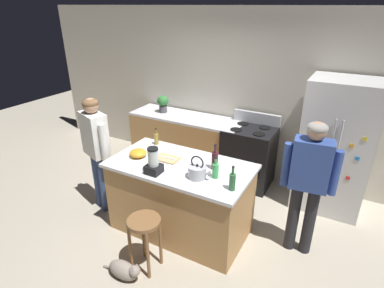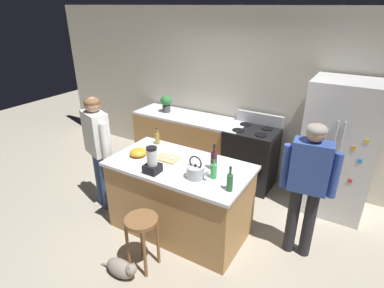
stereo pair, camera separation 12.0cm
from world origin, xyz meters
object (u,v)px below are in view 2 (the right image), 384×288
Objects in this scene: potted_plant at (166,102)px; cutting_board at (167,158)px; refrigerator at (338,149)px; person_by_sink_right at (308,180)px; bottle_soda at (214,170)px; mixing_bowl at (138,152)px; kitchen_island at (180,197)px; person_by_island_left at (98,144)px; bar_stool at (142,229)px; stove_range at (251,157)px; bottle_wine at (214,160)px; bottle_olive_oil at (230,182)px; bottle_vinegar at (157,138)px; cat at (122,268)px; tea_kettle at (196,171)px; chef_knife at (168,158)px; blender_appliance at (152,162)px.

potted_plant reaches higher than cutting_board.
person_by_sink_right is at bearing -98.12° from refrigerator.
mixing_bowl is at bearing 179.99° from bottle_soda.
kitchen_island is 2.23m from refrigerator.
person_by_island_left reaches higher than bar_stool.
stove_range is (-1.22, 0.02, -0.44)m from refrigerator.
bar_stool is 2.17× the size of potted_plant.
bottle_wine is at bearing 10.39° from mixing_bowl.
bottle_olive_oil reaches higher than bottle_soda.
person_by_sink_right reaches higher than cutting_board.
person_by_island_left is at bearing 177.35° from bottle_olive_oil.
mixing_bowl is (0.70, -1.63, -0.12)m from potted_plant.
cat is at bearing -70.86° from bottle_vinegar.
bar_stool is at bearing 65.28° from cat.
refrigerator is 3.59× the size of cat.
bar_stool is at bearing -125.14° from refrigerator.
refrigerator is 6.77× the size of tea_kettle.
cutting_board reaches higher than kitchen_island.
kitchen_island is 0.75m from bar_stool.
kitchen_island is at bearing -10.19° from cutting_board.
person_by_island_left is 1.74m from bottle_soda.
kitchen_island is 6.76× the size of bottle_soda.
person_by_sink_right reaches higher than bottle_olive_oil.
stove_range is 3.79× the size of cutting_board.
chef_knife is (-0.69, 0.11, -0.07)m from bottle_soda.
tea_kettle is 0.92× the size of cutting_board.
bottle_soda is (0.66, 0.24, -0.04)m from blender_appliance.
bottle_wine is 1.47× the size of mixing_bowl.
potted_plant is (-1.16, 2.55, 1.02)m from cat.
bottle_vinegar is (-0.99, 0.24, -0.03)m from bottle_wine.
cutting_board is (-0.57, -1.49, 0.48)m from stove_range.
refrigerator is (1.58, 1.50, 0.45)m from kitchen_island.
bar_stool is 2.70m from potted_plant.
person_by_sink_right reaches higher than tea_kettle.
person_by_sink_right is 5.94× the size of tea_kettle.
tea_kettle is (1.56, -0.05, 0.04)m from person_by_island_left.
bottle_olive_oil is (-0.66, -0.57, 0.06)m from person_by_sink_right.
tea_kettle is (0.33, -0.17, 0.55)m from kitchen_island.
kitchen_island is 5.77× the size of potted_plant.
bottle_wine is 1.34× the size of bottle_vinegar.
bottle_olive_oil is 1.00m from cutting_board.
person_by_sink_right is at bearing 37.91° from bar_stool.
cutting_board is (1.03, 0.16, -0.03)m from person_by_island_left.
bottle_vinegar is at bearing -179.78° from person_by_sink_right.
chef_knife is (1.05, 0.16, -0.01)m from person_by_island_left.
blender_appliance is (-0.15, -0.32, 0.61)m from kitchen_island.
kitchen_island is 7.33× the size of bottle_vinegar.
bottle_wine is (-1.01, -0.25, 0.08)m from person_by_sink_right.
bottle_vinegar reaches higher than chef_knife.
tea_kettle is (0.44, 0.82, 0.93)m from cat.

